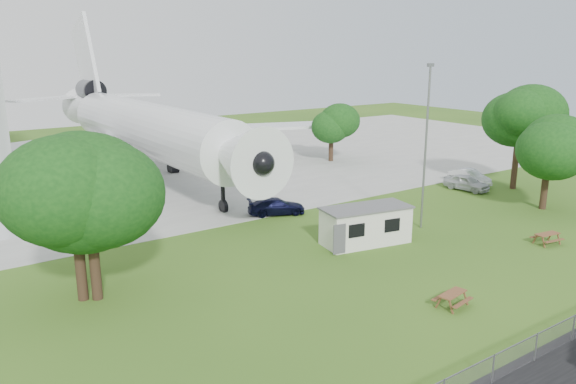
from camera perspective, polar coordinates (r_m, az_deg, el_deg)
ground at (r=34.04m, az=11.79°, el=-8.62°), size 160.00×160.00×0.00m
concrete_apron at (r=64.90m, az=-13.27°, el=2.32°), size 120.00×46.00×0.03m
airliner at (r=61.35m, az=-14.54°, el=6.55°), size 46.36×47.73×17.69m
site_cabin at (r=39.12m, az=7.91°, el=-3.34°), size 6.94×3.78×2.62m
picnic_west at (r=31.24m, az=16.30°, el=-11.08°), size 2.03×1.78×0.76m
picnic_east at (r=42.92m, az=24.76°, el=-4.81°), size 2.01×1.76×0.76m
fence at (r=29.09m, az=25.87°, el=-13.99°), size 58.00×0.04×1.30m
lamp_mast at (r=42.26m, az=13.79°, el=4.25°), size 0.16×0.16×12.00m
tree_west_big at (r=30.75m, az=-21.03°, el=0.41°), size 7.54×7.54×9.99m
tree_west_small at (r=30.61m, az=-19.64°, el=0.09°), size 7.60×7.60×9.82m
tree_east_front at (r=50.98m, az=25.01°, el=4.07°), size 6.30×6.30×8.35m
tree_east_back at (r=57.26m, az=22.50°, el=7.08°), size 6.56×6.56×10.24m
tree_far_apron at (r=67.07m, az=4.44°, el=6.83°), size 5.18×5.18×6.98m
car_ne_hatch at (r=56.01m, az=17.67°, el=0.90°), size 2.31×4.53×1.48m
car_ne_sedan at (r=58.49m, az=17.94°, el=1.44°), size 2.07×4.68×1.49m
car_apron_van at (r=45.60m, az=-1.19°, el=-1.48°), size 5.01×3.47×1.35m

